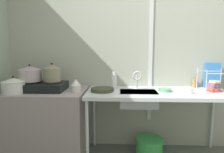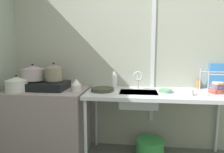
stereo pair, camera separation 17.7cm
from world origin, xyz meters
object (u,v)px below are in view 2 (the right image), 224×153
small_bowl_on_drainboard (166,91)px  cereal_box (217,76)px  dish_rack (217,89)px  stove (44,85)px  faucet (138,77)px  frying_pan (102,90)px  pot_on_left_burner (33,73)px  pot_beside_stove (17,84)px  bottle_by_sink (114,82)px  utensil_jar (199,84)px  percolator (76,85)px  cup_by_rack (190,92)px  sink_basin (138,99)px  bucket_on_floor (150,148)px  pot_on_right_burner (54,72)px

small_bowl_on_drainboard → cereal_box: (0.66, 0.28, 0.14)m
dish_rack → small_bowl_on_drainboard: dish_rack is taller
stove → faucet: faucet is taller
dish_rack → frying_pan: bearing=-180.0°
pot_on_left_burner → pot_beside_stove: bearing=-127.7°
bottle_by_sink → faucet: bearing=12.2°
pot_on_left_burner → utensil_jar: (2.06, 0.28, -0.15)m
percolator → cup_by_rack: 1.29m
pot_beside_stove → small_bowl_on_drainboard: size_ratio=1.71×
frying_pan → cup_by_rack: size_ratio=3.57×
pot_on_left_burner → cup_by_rack: 1.87m
sink_basin → small_bowl_on_drainboard: small_bowl_on_drainboard is taller
bucket_on_floor → stove: bearing=-177.0°
pot_on_left_burner → small_bowl_on_drainboard: size_ratio=1.85×
sink_basin → small_bowl_on_drainboard: 0.33m
sink_basin → cereal_box: cereal_box is taller
stove → percolator: 0.43m
pot_on_right_burner → bottle_by_sink: size_ratio=1.00×
pot_on_left_burner → cereal_box: 2.29m
sink_basin → cereal_box: size_ratio=1.35×
pot_on_right_burner → frying_pan: 0.63m
frying_pan → percolator: bearing=-176.5°
cup_by_rack → bottle_by_sink: bottle_by_sink is taller
frying_pan → cereal_box: (1.40, 0.30, 0.14)m
cup_by_rack → utensil_jar: bearing=62.8°
percolator → dish_rack: (1.60, 0.02, -0.01)m
pot_beside_stove → percolator: size_ratio=1.75×
cup_by_rack → cereal_box: (0.42, 0.39, 0.13)m
frying_pan → dish_rack: (1.29, 0.00, 0.04)m
pot_on_right_burner → small_bowl_on_drainboard: (1.34, -0.00, -0.20)m
pot_on_left_burner → stove: bearing=0.0°
percolator → bucket_on_floor: (0.89, 0.11, -0.80)m
faucet → bottle_by_sink: (-0.29, -0.06, -0.05)m
pot_on_left_burner → bucket_on_floor: bearing=2.7°
pot_on_right_burner → frying_pan: pot_on_right_burner is taller
cup_by_rack → percolator: bearing=176.8°
bucket_on_floor → pot_on_right_burner: bearing=-176.7°
sink_basin → utensil_jar: 0.83m
sink_basin → utensil_jar: size_ratio=2.06×
stove → cereal_box: cereal_box is taller
pot_on_right_burner → stove: bearing=180.0°
pot_on_right_burner → percolator: size_ratio=1.51×
faucet → utensil_jar: faucet is taller
bottle_by_sink → utensil_jar: size_ratio=1.07×
percolator → bottle_by_sink: size_ratio=0.66×
sink_basin → faucet: 0.28m
cup_by_rack → utensil_jar: (0.21, 0.40, 0.03)m
percolator → dish_rack: size_ratio=0.49×
sink_basin → frying_pan: bearing=-178.8°
percolator → pot_beside_stove: bearing=-170.6°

